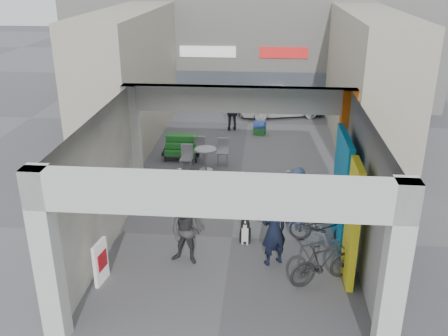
# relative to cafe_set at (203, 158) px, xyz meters

# --- Properties ---
(ground) EXTENTS (90.00, 90.00, 0.00)m
(ground) POSITION_rel_cafe_set_xyz_m (1.34, -4.75, -0.34)
(ground) COLOR #5D5D63
(ground) RESTS_ON ground
(arcade_canopy) EXTENTS (6.40, 6.45, 6.40)m
(arcade_canopy) POSITION_rel_cafe_set_xyz_m (1.88, -5.57, 1.97)
(arcade_canopy) COLOR silver
(arcade_canopy) RESTS_ON ground
(far_building) EXTENTS (18.00, 4.08, 8.00)m
(far_building) POSITION_rel_cafe_set_xyz_m (1.34, 9.25, 3.66)
(far_building) COLOR silver
(far_building) RESTS_ON ground
(plaza_bldg_left) EXTENTS (2.00, 9.00, 5.00)m
(plaza_bldg_left) POSITION_rel_cafe_set_xyz_m (-3.16, 2.75, 2.16)
(plaza_bldg_left) COLOR #A9A38C
(plaza_bldg_left) RESTS_ON ground
(plaza_bldg_right) EXTENTS (2.00, 9.00, 5.00)m
(plaza_bldg_right) POSITION_rel_cafe_set_xyz_m (5.84, 2.75, 2.16)
(plaza_bldg_right) COLOR #A9A38C
(plaza_bldg_right) RESTS_ON ground
(bollard_left) EXTENTS (0.09, 0.09, 0.92)m
(bollard_left) POSITION_rel_cafe_set_xyz_m (-0.38, -2.49, 0.13)
(bollard_left) COLOR gray
(bollard_left) RESTS_ON ground
(bollard_center) EXTENTS (0.09, 0.09, 0.88)m
(bollard_center) POSITION_rel_cafe_set_xyz_m (1.49, -2.50, 0.10)
(bollard_center) COLOR gray
(bollard_center) RESTS_ON ground
(bollard_right) EXTENTS (0.09, 0.09, 0.94)m
(bollard_right) POSITION_rel_cafe_set_xyz_m (2.83, -2.43, 0.14)
(bollard_right) COLOR gray
(bollard_right) RESTS_ON ground
(advert_board_near) EXTENTS (0.18, 0.56, 1.00)m
(advert_board_near) POSITION_rel_cafe_set_xyz_m (-1.40, -6.91, 0.17)
(advert_board_near) COLOR silver
(advert_board_near) RESTS_ON ground
(advert_board_far) EXTENTS (0.19, 0.56, 1.00)m
(advert_board_far) POSITION_rel_cafe_set_xyz_m (-1.40, -3.27, 0.17)
(advert_board_far) COLOR silver
(advert_board_far) RESTS_ON ground
(cafe_set) EXTENTS (1.57, 1.27, 0.95)m
(cafe_set) POSITION_rel_cafe_set_xyz_m (0.00, 0.00, 0.00)
(cafe_set) COLOR #A2A2A7
(cafe_set) RESTS_ON ground
(produce_stand) EXTENTS (1.34, 0.72, 0.88)m
(produce_stand) POSITION_rel_cafe_set_xyz_m (-0.87, 0.65, 0.01)
(produce_stand) COLOR black
(produce_stand) RESTS_ON ground
(crate_stack) EXTENTS (0.53, 0.46, 0.56)m
(crate_stack) POSITION_rel_cafe_set_xyz_m (1.88, 3.73, -0.06)
(crate_stack) COLOR #1A5B1D
(crate_stack) RESTS_ON ground
(border_collie) EXTENTS (0.27, 0.52, 0.72)m
(border_collie) POSITION_rel_cafe_set_xyz_m (1.69, -4.93, -0.05)
(border_collie) COLOR black
(border_collie) RESTS_ON ground
(man_with_dog) EXTENTS (0.76, 0.68, 1.75)m
(man_with_dog) POSITION_rel_cafe_set_xyz_m (2.39, -5.84, 0.54)
(man_with_dog) COLOR black
(man_with_dog) RESTS_ON ground
(man_back_turned) EXTENTS (0.89, 0.75, 1.60)m
(man_back_turned) POSITION_rel_cafe_set_xyz_m (0.36, -5.96, 0.47)
(man_back_turned) COLOR #363638
(man_back_turned) RESTS_ON ground
(man_elderly) EXTENTS (0.94, 0.80, 1.63)m
(man_elderly) POSITION_rel_cafe_set_xyz_m (3.01, -3.80, 0.48)
(man_elderly) COLOR #556CA6
(man_elderly) RESTS_ON ground
(man_crates) EXTENTS (1.00, 0.55, 1.62)m
(man_crates) POSITION_rel_cafe_set_xyz_m (0.72, 4.25, 0.48)
(man_crates) COLOR black
(man_crates) RESTS_ON ground
(bicycle_front) EXTENTS (1.78, 0.90, 0.89)m
(bicycle_front) POSITION_rel_cafe_set_xyz_m (3.64, -4.78, 0.11)
(bicycle_front) COLOR black
(bicycle_front) RESTS_ON ground
(bicycle_rear) EXTENTS (1.68, 1.17, 0.99)m
(bicycle_rear) POSITION_rel_cafe_set_xyz_m (3.48, -6.50, 0.16)
(bicycle_rear) COLOR black
(bicycle_rear) RESTS_ON ground
(white_van) EXTENTS (4.22, 2.57, 1.34)m
(white_van) POSITION_rel_cafe_set_xyz_m (2.74, 6.53, 0.34)
(white_van) COLOR silver
(white_van) RESTS_ON ground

